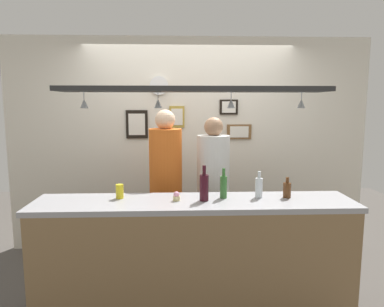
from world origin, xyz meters
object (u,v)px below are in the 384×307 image
(person_middle_orange_shirt, at_px, (166,176))
(bottle_beer_green_import, at_px, (224,186))
(picture_frame_upper_small, at_px, (229,107))
(bottle_wine_dark_red, at_px, (204,187))
(bottle_beer_brown_stubby, at_px, (287,190))
(drink_can, at_px, (120,191))
(picture_frame_caricature, at_px, (137,124))
(picture_frame_lower_pair, at_px, (239,132))
(person_right_white_patterned_shirt, at_px, (213,180))
(bottle_soda_clear, at_px, (259,187))
(wall_clock, at_px, (159,86))
(cupcake, at_px, (177,196))
(picture_frame_crest, at_px, (177,117))

(person_middle_orange_shirt, relative_size, bottle_beer_green_import, 6.73)
(bottle_beer_green_import, xyz_separation_m, picture_frame_upper_small, (0.23, 1.34, 0.66))
(bottle_wine_dark_red, bearing_deg, bottle_beer_brown_stubby, 5.19)
(drink_can, distance_m, picture_frame_caricature, 1.40)
(picture_frame_lower_pair, distance_m, picture_frame_caricature, 1.25)
(bottle_beer_green_import, distance_m, bottle_wine_dark_red, 0.19)
(person_right_white_patterned_shirt, xyz_separation_m, picture_frame_upper_small, (0.25, 0.67, 0.76))
(bottle_beer_brown_stubby, bearing_deg, person_right_white_patterned_shirt, 130.19)
(picture_frame_upper_small, bearing_deg, bottle_beer_green_import, -99.76)
(bottle_soda_clear, distance_m, picture_frame_lower_pair, 1.38)
(person_right_white_patterned_shirt, xyz_separation_m, wall_clock, (-0.59, 0.66, 1.01))
(picture_frame_caricature, bearing_deg, picture_frame_lower_pair, 0.00)
(picture_frame_upper_small, bearing_deg, cupcake, -114.33)
(bottle_soda_clear, xyz_separation_m, picture_frame_caricature, (-1.19, 1.33, 0.47))
(bottle_wine_dark_red, relative_size, picture_frame_caricature, 0.88)
(bottle_soda_clear, relative_size, picture_frame_lower_pair, 0.77)
(bottle_wine_dark_red, relative_size, drink_can, 2.46)
(drink_can, distance_m, cupcake, 0.50)
(person_right_white_patterned_shirt, xyz_separation_m, cupcake, (-0.38, -0.74, 0.03))
(picture_frame_upper_small, bearing_deg, picture_frame_caricature, 180.00)
(bottle_beer_green_import, distance_m, picture_frame_lower_pair, 1.43)
(bottle_beer_green_import, distance_m, picture_frame_crest, 1.50)
(bottle_soda_clear, xyz_separation_m, wall_clock, (-0.92, 1.32, 0.93))
(cupcake, distance_m, picture_frame_lower_pair, 1.65)
(person_right_white_patterned_shirt, bearing_deg, picture_frame_upper_small, 69.37)
(bottle_beer_green_import, relative_size, picture_frame_crest, 1.00)
(bottle_soda_clear, height_order, wall_clock, wall_clock)
(bottle_wine_dark_red, relative_size, wall_clock, 1.36)
(person_right_white_patterned_shirt, height_order, drink_can, person_right_white_patterned_shirt)
(person_right_white_patterned_shirt, relative_size, bottle_wine_dark_red, 5.57)
(drink_can, xyz_separation_m, wall_clock, (0.28, 1.30, 0.96))
(bottle_beer_green_import, bearing_deg, drink_can, 178.33)
(bottle_beer_brown_stubby, relative_size, bottle_wine_dark_red, 0.60)
(picture_frame_upper_small, bearing_deg, person_right_white_patterned_shirt, -110.63)
(person_right_white_patterned_shirt, bearing_deg, drink_can, -143.60)
(bottle_beer_green_import, height_order, picture_frame_crest, picture_frame_crest)
(bottle_beer_brown_stubby, distance_m, cupcake, 0.96)
(person_middle_orange_shirt, relative_size, picture_frame_crest, 6.73)
(person_middle_orange_shirt, relative_size, drink_can, 14.34)
(drink_can, bearing_deg, picture_frame_upper_small, 49.40)
(bottle_soda_clear, height_order, picture_frame_crest, picture_frame_crest)
(picture_frame_caricature, xyz_separation_m, picture_frame_upper_small, (1.11, 0.00, 0.21))
(cupcake, bearing_deg, picture_frame_caricature, 108.86)
(bottle_beer_green_import, relative_size, wall_clock, 1.18)
(person_middle_orange_shirt, distance_m, picture_frame_upper_small, 1.23)
(bottle_soda_clear, bearing_deg, cupcake, -174.14)
(person_right_white_patterned_shirt, bearing_deg, picture_frame_crest, 119.53)
(bottle_beer_brown_stubby, bearing_deg, drink_can, 178.59)
(bottle_soda_clear, xyz_separation_m, cupcake, (-0.71, -0.07, -0.06))
(picture_frame_upper_small, height_order, wall_clock, wall_clock)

